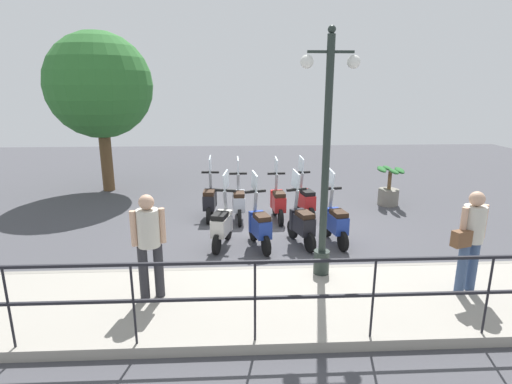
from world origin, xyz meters
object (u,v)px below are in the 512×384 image
lamp_post_near (325,173)px  potted_palm (389,189)px  scooter_far_1 (278,202)px  scooter_far_3 (210,200)px  scooter_near_0 (335,222)px  scooter_near_3 (222,224)px  scooter_far_0 (305,200)px  scooter_far_2 (239,202)px  pedestrian_with_bag (471,235)px  tree_large (99,86)px  scooter_near_2 (260,225)px  scooter_near_1 (301,223)px  pedestrian_distant (149,239)px

lamp_post_near → potted_palm: 5.46m
scooter_far_1 → scooter_far_3: (0.23, 1.68, 0.00)m
scooter_near_0 → scooter_near_3: (-0.05, 2.36, 0.00)m
potted_palm → scooter_far_0: (-1.10, 2.54, 0.04)m
scooter_far_2 → pedestrian_with_bag: bearing=-141.3°
tree_large → scooter_near_3: bearing=-142.2°
scooter_near_2 → scooter_far_0: bearing=-49.3°
scooter_far_0 → scooter_far_2: size_ratio=1.00×
scooter_near_3 → scooter_near_1: bearing=-75.2°
potted_palm → scooter_far_0: size_ratio=0.69×
tree_large → scooter_near_0: tree_large is taller
tree_large → scooter_far_0: size_ratio=3.14×
tree_large → pedestrian_distant: bearing=-158.5°
lamp_post_near → scooter_near_3: size_ratio=2.55×
scooter_far_0 → scooter_near_1: bearing=155.8°
pedestrian_distant → scooter_near_1: bearing=115.6°
scooter_near_1 → scooter_far_3: same height
scooter_far_1 → scooter_far_2: same height
scooter_near_2 → scooter_far_0: size_ratio=1.00×
potted_palm → scooter_far_3: scooter_far_3 is taller
pedestrian_distant → scooter_near_1: pedestrian_distant is taller
scooter_far_0 → scooter_near_3: bearing=118.5°
tree_large → scooter_far_3: (-3.04, -3.43, -2.76)m
pedestrian_with_bag → pedestrian_distant: bearing=71.0°
scooter_far_1 → scooter_far_2: (0.04, 0.96, 0.00)m
scooter_near_0 → scooter_far_1: (1.57, 1.04, 0.00)m
scooter_far_1 → pedestrian_distant: bearing=145.6°
scooter_near_0 → scooter_near_1: 0.72m
scooter_near_3 → scooter_far_1: size_ratio=1.00×
scooter_near_3 → scooter_far_3: 1.88m
scooter_far_0 → scooter_far_1: 0.70m
lamp_post_near → scooter_near_2: lamp_post_near is taller
scooter_near_3 → scooter_far_1: 2.08m
scooter_near_3 → pedestrian_with_bag: bearing=-107.3°
scooter_near_0 → potted_palm: bearing=-48.3°
tree_large → scooter_far_3: bearing=-131.6°
scooter_near_3 → scooter_far_2: (1.66, -0.35, 0.00)m
tree_large → scooter_far_2: size_ratio=3.14×
scooter_near_0 → scooter_far_3: size_ratio=1.00×
scooter_near_3 → scooter_near_2: bearing=-83.7°
tree_large → scooter_near_3: size_ratio=3.14×
potted_palm → scooter_near_2: (-2.94, 3.78, 0.04)m
potted_palm → scooter_near_3: size_ratio=0.69×
potted_palm → scooter_near_2: scooter_near_2 is taller
scooter_far_3 → pedestrian_with_bag: bearing=-133.1°
lamp_post_near → scooter_far_0: lamp_post_near is taller
scooter_far_2 → scooter_far_3: 0.74m
scooter_near_1 → scooter_far_3: (1.84, 2.00, 0.00)m
scooter_near_1 → pedestrian_with_bag: bearing=-154.6°
scooter_near_0 → scooter_near_2: 1.60m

